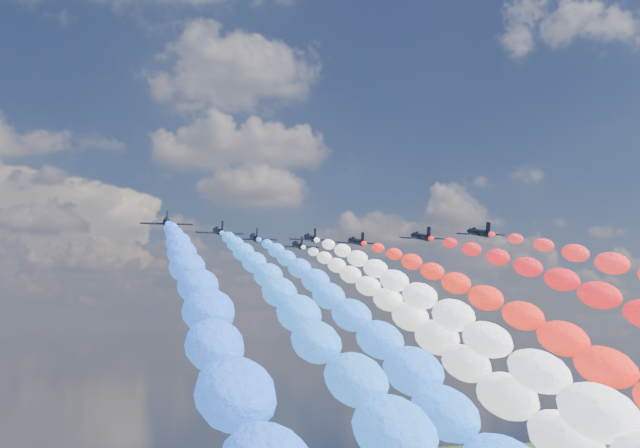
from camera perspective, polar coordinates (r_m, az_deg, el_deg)
name	(u,v)px	position (r m, az deg, el deg)	size (l,w,h in m)	color
jet_0	(167,222)	(141.85, -11.70, 0.14)	(9.59, 12.86, 2.83)	black
trail_0	(201,319)	(73.67, -9.12, -7.24)	(5.94, 129.32, 41.14)	blue
jet_1	(219,231)	(153.94, -7.77, -0.57)	(9.59, 12.86, 2.83)	black
trail_1	(289,320)	(86.58, -2.43, -7.40)	(5.94, 129.32, 41.14)	blue
jet_2	(255,238)	(164.23, -5.05, -1.06)	(9.59, 12.86, 2.83)	black
trail_2	(341,321)	(97.69, 1.61, -7.45)	(5.94, 129.32, 41.14)	#2771FF
jet_3	(311,238)	(164.24, -0.72, -1.09)	(9.59, 12.86, 2.83)	black
trail_3	(435,321)	(99.44, 8.81, -7.37)	(5.94, 129.32, 41.14)	white
jet_4	(298,245)	(179.16, -1.69, -1.65)	(9.59, 12.86, 2.83)	black
trail_4	(398,322)	(113.86, 6.04, -7.46)	(5.94, 129.32, 41.14)	white
jet_5	(357,242)	(171.16, 2.82, -1.36)	(9.59, 12.86, 2.83)	black
trail_5	(502,321)	(108.13, 13.80, -7.26)	(5.94, 129.32, 41.14)	red
jet_6	(421,237)	(163.01, 7.77, -0.97)	(9.59, 12.86, 2.83)	black
trail_6	(626,321)	(103.29, 22.47, -6.88)	(5.94, 129.32, 41.14)	red
jet_7	(479,233)	(158.05, 12.12, -0.65)	(9.59, 12.86, 2.83)	black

